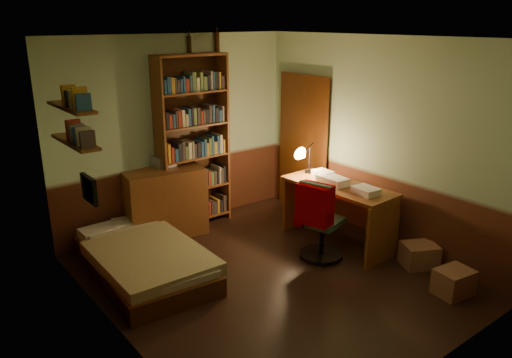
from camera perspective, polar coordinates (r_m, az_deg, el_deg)
floor at (r=5.74m, az=1.57°, el=-11.22°), size 3.50×4.00×0.02m
ceiling at (r=5.02m, az=1.83°, el=15.93°), size 3.50×4.00×0.02m
wall_back at (r=6.84m, az=-9.15°, el=5.17°), size 3.50×0.02×2.60m
wall_left at (r=4.37m, az=-16.38°, el=-2.66°), size 0.02×4.00×2.60m
wall_right at (r=6.46m, az=13.83°, el=4.11°), size 0.02×4.00×2.60m
wall_front at (r=3.99m, az=20.53°, el=-5.14°), size 3.50×0.02×2.60m
doorway at (r=7.35m, az=5.54°, el=3.78°), size 0.06×0.90×2.00m
door_trim at (r=7.33m, az=5.34°, el=3.74°), size 0.02×0.98×2.08m
bed at (r=5.84m, az=-12.83°, el=-7.91°), size 1.16×1.99×0.57m
dresser at (r=6.72m, az=-10.35°, el=-2.66°), size 1.09×0.67×0.91m
mini_stereo at (r=6.70m, az=-10.49°, el=2.03°), size 0.29×0.24×0.15m
bookshelf at (r=6.82m, az=-7.24°, el=4.12°), size 1.01×0.32×2.35m
bottle_left at (r=6.76m, az=-7.64°, el=15.00°), size 0.07×0.07×0.22m
bottle_right at (r=6.99m, az=-4.48°, el=15.36°), size 0.08×0.08×0.26m
desk at (r=6.47m, az=9.25°, el=-3.98°), size 0.69×1.51×0.79m
paper_stack at (r=6.54m, az=7.71°, el=0.50°), size 0.20×0.26×0.10m
desk_lamp at (r=6.71m, az=6.14°, el=2.94°), size 0.21×0.21×0.54m
office_chair at (r=6.02m, az=7.61°, el=-4.59°), size 0.59×0.55×0.99m
red_jacket at (r=5.67m, az=5.52°, el=1.92°), size 0.36×0.45×0.47m
wall_shelf_lower at (r=5.33m, az=-19.98°, el=3.99°), size 0.20×0.90×0.03m
wall_shelf_upper at (r=5.26m, az=-20.38°, el=7.69°), size 0.20×0.90×0.03m
framed_picture at (r=4.94m, az=-18.55°, el=-1.14°), size 0.04×0.32×0.26m
cardboard_box_a at (r=5.74m, az=21.67°, el=-10.90°), size 0.41×0.35×0.28m
cardboard_box_b at (r=6.22m, az=18.17°, el=-8.26°), size 0.49×0.46×0.27m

